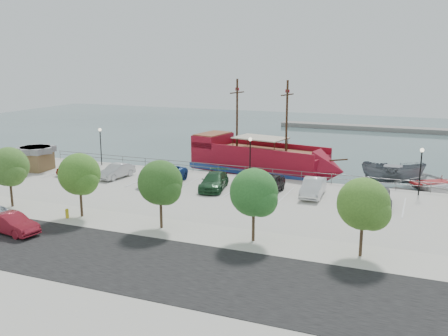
% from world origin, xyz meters
% --- Properties ---
extents(ground, '(160.00, 160.00, 0.00)m').
position_xyz_m(ground, '(0.00, 0.00, -1.00)').
color(ground, '#314849').
extents(land_slab, '(100.00, 58.00, 1.20)m').
position_xyz_m(land_slab, '(0.00, -21.00, -0.60)').
color(land_slab, '#B5B1A1').
rests_on(land_slab, ground).
extents(street, '(100.00, 8.00, 0.04)m').
position_xyz_m(street, '(0.00, -16.00, 0.01)').
color(street, black).
rests_on(street, land_slab).
extents(sidewalk, '(100.00, 4.00, 0.05)m').
position_xyz_m(sidewalk, '(0.00, -10.00, 0.01)').
color(sidewalk, beige).
rests_on(sidewalk, land_slab).
extents(seawall_railing, '(50.00, 0.06, 1.00)m').
position_xyz_m(seawall_railing, '(0.00, 7.80, 0.53)').
color(seawall_railing, slate).
rests_on(seawall_railing, land_slab).
extents(far_shore, '(40.00, 3.00, 0.80)m').
position_xyz_m(far_shore, '(10.00, 55.00, -0.60)').
color(far_shore, gray).
rests_on(far_shore, ground).
extents(pirate_ship, '(18.15, 8.02, 11.27)m').
position_xyz_m(pirate_ship, '(0.47, 11.46, 0.89)').
color(pirate_ship, maroon).
rests_on(pirate_ship, ground).
extents(patrol_boat, '(6.34, 2.51, 2.43)m').
position_xyz_m(patrol_boat, '(13.38, 12.58, 0.22)').
color(patrol_boat, slate).
rests_on(patrol_boat, ground).
extents(speedboat, '(8.61, 9.29, 1.57)m').
position_xyz_m(speedboat, '(17.17, 11.52, -0.22)').
color(speedboat, silver).
rests_on(speedboat, ground).
extents(dock_west, '(6.51, 2.66, 0.36)m').
position_xyz_m(dock_west, '(-13.98, 9.20, -0.82)').
color(dock_west, gray).
rests_on(dock_west, ground).
extents(dock_mid, '(7.30, 4.60, 0.40)m').
position_xyz_m(dock_mid, '(7.80, 9.20, -0.80)').
color(dock_mid, slate).
rests_on(dock_mid, ground).
extents(dock_east, '(6.88, 4.45, 0.38)m').
position_xyz_m(dock_east, '(16.47, 9.20, -0.81)').
color(dock_east, gray).
rests_on(dock_east, ground).
extents(shed, '(3.25, 3.25, 2.59)m').
position_xyz_m(shed, '(-23.08, 1.71, 1.38)').
color(shed, brown).
rests_on(shed, land_slab).
extents(street_sedan, '(4.52, 2.18, 1.43)m').
position_xyz_m(street_sedan, '(-10.12, -14.91, 0.71)').
color(street_sedan, maroon).
rests_on(street_sedan, street).
extents(fire_hydrant, '(0.28, 0.28, 0.80)m').
position_xyz_m(fire_hydrant, '(-8.75, -10.80, 0.43)').
color(fire_hydrant, gold).
rests_on(fire_hydrant, sidewalk).
extents(lamp_post_left, '(0.36, 0.36, 4.28)m').
position_xyz_m(lamp_post_left, '(-18.00, 6.50, 2.94)').
color(lamp_post_left, black).
rests_on(lamp_post_left, land_slab).
extents(lamp_post_mid, '(0.36, 0.36, 4.28)m').
position_xyz_m(lamp_post_mid, '(0.00, 6.50, 2.94)').
color(lamp_post_mid, black).
rests_on(lamp_post_mid, land_slab).
extents(lamp_post_right, '(0.36, 0.36, 4.28)m').
position_xyz_m(lamp_post_right, '(16.00, 6.50, 2.94)').
color(lamp_post_right, black).
rests_on(lamp_post_right, land_slab).
extents(tree_b, '(3.30, 3.20, 5.00)m').
position_xyz_m(tree_b, '(-14.85, -10.07, 3.30)').
color(tree_b, '#473321').
rests_on(tree_b, sidewalk).
extents(tree_c, '(3.30, 3.20, 5.00)m').
position_xyz_m(tree_c, '(-7.85, -10.07, 3.30)').
color(tree_c, '#473321').
rests_on(tree_c, sidewalk).
extents(tree_d, '(3.30, 3.20, 5.00)m').
position_xyz_m(tree_d, '(-0.85, -10.07, 3.30)').
color(tree_d, '#473321').
rests_on(tree_d, sidewalk).
extents(tree_e, '(3.30, 3.20, 5.00)m').
position_xyz_m(tree_e, '(6.15, -10.07, 3.30)').
color(tree_e, '#473321').
rests_on(tree_e, sidewalk).
extents(tree_f, '(3.30, 3.20, 5.00)m').
position_xyz_m(tree_f, '(13.15, -10.07, 3.30)').
color(tree_f, '#473321').
rests_on(tree_f, sidewalk).
extents(parked_car_a, '(2.22, 4.55, 1.49)m').
position_xyz_m(parked_car_a, '(-18.19, 2.10, 0.75)').
color(parked_car_a, '#941309').
rests_on(parked_car_a, land_slab).
extents(parked_car_b, '(2.07, 4.50, 1.43)m').
position_xyz_m(parked_car_b, '(-12.88, 1.90, 0.72)').
color(parked_car_b, beige).
rests_on(parked_car_b, land_slab).
extents(parked_car_c, '(2.99, 6.10, 1.67)m').
position_xyz_m(parked_car_c, '(-7.31, 1.61, 0.83)').
color(parked_car_c, navy).
rests_on(parked_car_c, land_slab).
extents(parked_car_d, '(3.09, 5.55, 1.52)m').
position_xyz_m(parked_car_d, '(-1.83, 1.56, 0.76)').
color(parked_car_d, '#214D2B').
rests_on(parked_car_d, land_slab).
extents(parked_car_e, '(2.18, 4.95, 1.66)m').
position_xyz_m(parked_car_e, '(3.32, 2.22, 0.83)').
color(parked_car_e, black).
rests_on(parked_car_e, land_slab).
extents(parked_car_f, '(1.94, 4.96, 1.61)m').
position_xyz_m(parked_car_f, '(7.30, 2.60, 0.80)').
color(parked_car_f, white).
rests_on(parked_car_f, land_slab).
extents(parked_car_g, '(2.91, 5.23, 1.38)m').
position_xyz_m(parked_car_g, '(12.79, 2.00, 0.69)').
color(parked_car_g, slate).
rests_on(parked_car_g, land_slab).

